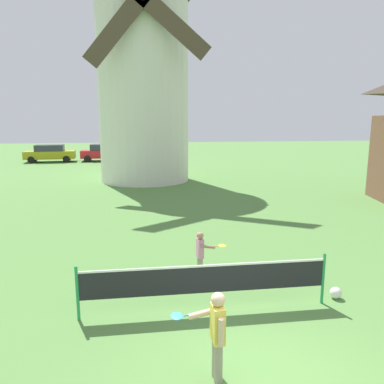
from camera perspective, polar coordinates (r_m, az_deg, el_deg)
name	(u,v)px	position (r m, az deg, el deg)	size (l,w,h in m)	color
ground_plane	(250,375)	(6.39, 8.77, -25.78)	(120.00, 120.00, 0.00)	#517F3D
windmill	(143,63)	(24.16, -7.48, 18.81)	(7.25, 6.25, 13.92)	silver
tennis_net	(206,279)	(7.67, 2.11, -13.11)	(5.03, 0.06, 1.10)	#238E4C
player_near	(216,331)	(5.84, 3.67, -20.33)	(0.78, 0.51, 1.38)	#9E937F
player_far	(201,252)	(9.22, 1.39, -9.07)	(0.71, 0.43, 1.16)	#9E937F
stray_ball	(336,293)	(8.97, 20.98, -14.10)	(0.25, 0.25, 0.25)	silver
parked_car_mustard	(50,153)	(36.87, -20.76, 5.55)	(4.51, 2.14, 1.56)	#999919
parked_car_red	(103,152)	(36.34, -13.34, 5.89)	(4.04, 1.95, 1.56)	red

